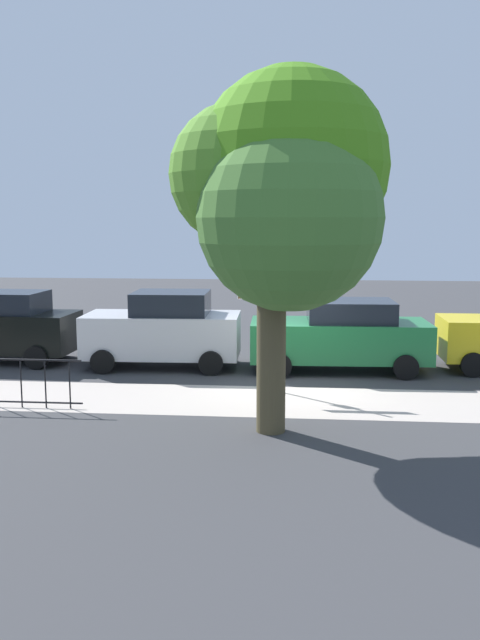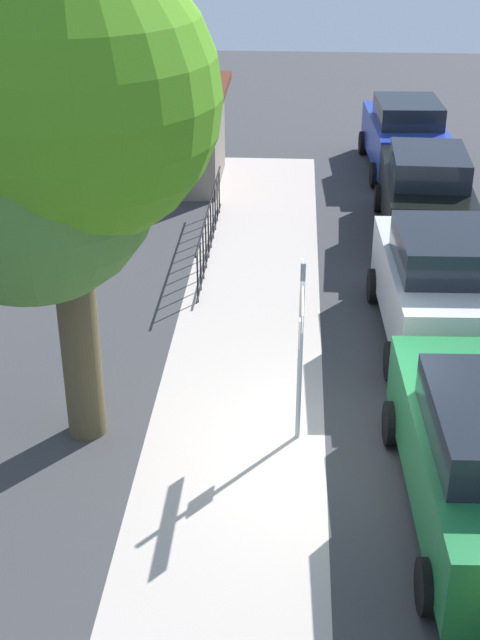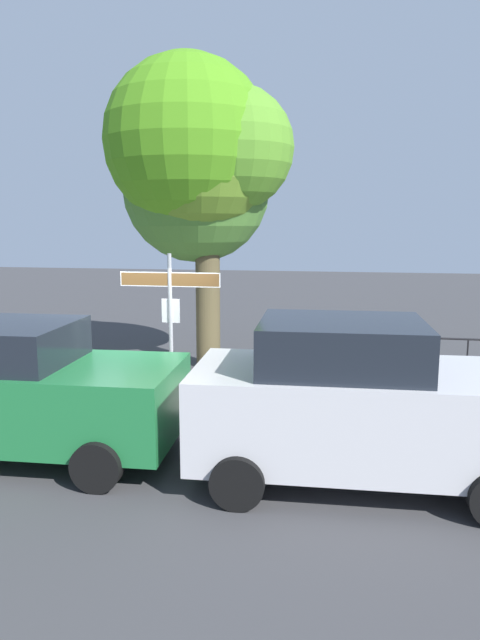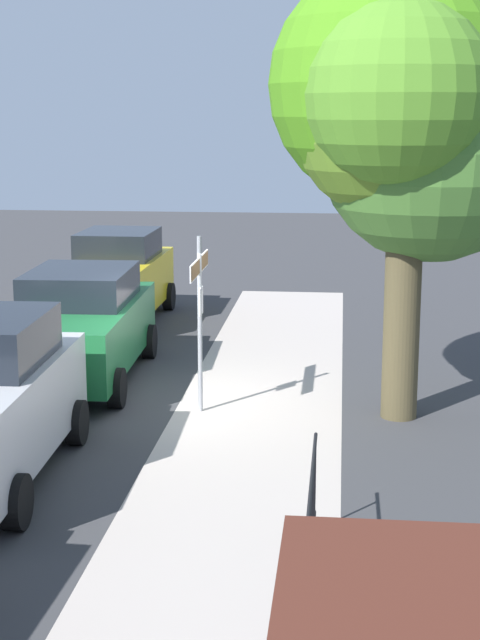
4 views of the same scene
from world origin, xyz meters
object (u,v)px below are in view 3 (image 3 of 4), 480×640
at_px(car_green, 9,389).
at_px(car_silver, 356,403).
at_px(street_sign, 170,303).
at_px(shade_tree, 199,162).

xyz_separation_m(car_green, car_silver, (4.81, -0.05, 0.07)).
relative_size(street_sign, car_silver, 0.65).
bearing_deg(shade_tree, car_silver, -58.50).
relative_size(car_green, car_silver, 1.12).
distance_m(street_sign, car_silver, 4.06).
xyz_separation_m(shade_tree, car_silver, (3.33, -5.43, -3.54)).
relative_size(street_sign, shade_tree, 0.41).
xyz_separation_m(street_sign, shade_tree, (-0.19, 3.01, 2.68)).
distance_m(street_sign, car_green, 3.05).
bearing_deg(street_sign, car_green, -125.14).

